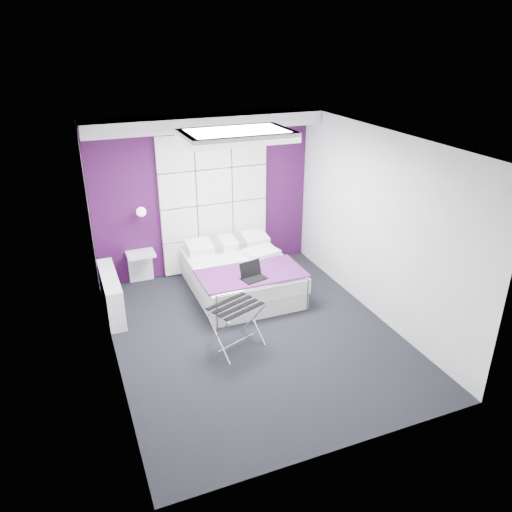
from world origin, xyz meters
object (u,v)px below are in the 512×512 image
(wall_lamp, at_px, (141,211))
(radiator, at_px, (111,294))
(nightstand, at_px, (141,254))
(bed, at_px, (241,275))
(laptop, at_px, (253,274))
(luggage_rack, at_px, (236,327))

(wall_lamp, bearing_deg, radiator, -130.10)
(radiator, distance_m, nightstand, 0.94)
(wall_lamp, distance_m, bed, 1.82)
(nightstand, height_order, laptop, laptop)
(bed, relative_size, nightstand, 4.25)
(radiator, bearing_deg, nightstand, 51.88)
(luggage_rack, bearing_deg, wall_lamp, 85.84)
(laptop, bearing_deg, wall_lamp, 118.22)
(nightstand, xyz_separation_m, laptop, (1.34, -1.41, 0.05))
(radiator, relative_size, bed, 0.65)
(luggage_rack, bearing_deg, radiator, 110.46)
(bed, bearing_deg, laptop, -93.31)
(nightstand, distance_m, laptop, 1.94)
(nightstand, distance_m, luggage_rack, 2.36)
(radiator, distance_m, luggage_rack, 2.01)
(radiator, height_order, luggage_rack, luggage_rack)
(luggage_rack, bearing_deg, laptop, 33.91)
(wall_lamp, height_order, bed, wall_lamp)
(laptop, bearing_deg, luggage_rack, -137.38)
(luggage_rack, bearing_deg, nightstand, 87.88)
(wall_lamp, bearing_deg, bed, -32.99)
(wall_lamp, distance_m, nightstand, 0.70)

